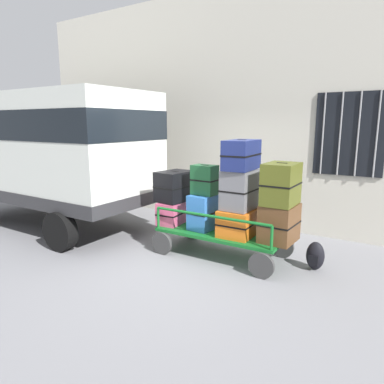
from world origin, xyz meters
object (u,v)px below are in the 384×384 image
object	(u,v)px
suitcase_midleft_bottom	(204,212)
suitcase_midright_bottom	(279,223)
suitcase_center_middle	(240,190)
backpack	(315,256)
luggage_cart	(221,236)
suitcase_center_top	(242,155)
suitcase_midleft_middle	(205,180)
van	(50,147)
suitcase_center_bottom	(239,222)
suitcase_left_bottom	(175,212)
suitcase_left_middle	(175,186)
suitcase_midright_middle	(281,184)

from	to	relation	value
suitcase_midleft_bottom	suitcase_midright_bottom	bearing A→B (deg)	2.15
suitcase_center_middle	backpack	size ratio (longest dim) A/B	1.42
luggage_cart	suitcase_center_top	world-z (taller)	suitcase_center_top
suitcase_midleft_middle	van	bearing A→B (deg)	-176.11
suitcase_center_middle	suitcase_midright_bottom	world-z (taller)	suitcase_center_middle
suitcase_midleft_bottom	suitcase_midleft_middle	bearing A→B (deg)	90.00
suitcase_center_bottom	suitcase_center_middle	distance (m)	0.53
suitcase_midright_bottom	suitcase_left_bottom	bearing A→B (deg)	179.75
luggage_cart	suitcase_midright_bottom	world-z (taller)	suitcase_midright_bottom
suitcase_center_middle	suitcase_center_top	distance (m)	0.54
suitcase_left_bottom	suitcase_midright_bottom	world-z (taller)	suitcase_midright_bottom
suitcase_left_middle	suitcase_left_bottom	bearing A→B (deg)	-90.00
backpack	suitcase_midleft_middle	bearing A→B (deg)	-171.19
suitcase_left_middle	suitcase_midleft_bottom	world-z (taller)	suitcase_left_middle
suitcase_left_middle	suitcase_center_bottom	xyz separation A→B (m)	(1.29, -0.05, -0.45)
van	backpack	distance (m)	5.68
suitcase_left_bottom	suitcase_center_top	xyz separation A→B (m)	(1.29, -0.02, 1.09)
suitcase_left_bottom	suitcase_midleft_middle	size ratio (longest dim) A/B	1.54
suitcase_left_middle	suitcase_center_bottom	bearing A→B (deg)	-2.14
suitcase_midleft_middle	luggage_cart	bearing A→B (deg)	4.05
luggage_cart	backpack	xyz separation A→B (m)	(1.47, 0.26, -0.13)
suitcase_center_top	suitcase_midright_bottom	bearing A→B (deg)	1.01
suitcase_midright_middle	suitcase_midleft_middle	bearing A→B (deg)	-178.46
luggage_cart	suitcase_midright_middle	world-z (taller)	suitcase_midright_middle
van	suitcase_midright_bottom	bearing A→B (deg)	3.34
luggage_cart	suitcase_midleft_middle	bearing A→B (deg)	-175.95
suitcase_midleft_bottom	suitcase_center_middle	world-z (taller)	suitcase_center_middle
suitcase_midleft_middle	suitcase_left_middle	bearing A→B (deg)	175.23
van	suitcase_center_middle	world-z (taller)	van
van	suitcase_midright_bottom	distance (m)	5.06
van	suitcase_center_middle	size ratio (longest dim) A/B	7.49
suitcase_center_bottom	suitcase_midleft_bottom	bearing A→B (deg)	-178.76
van	suitcase_midright_bottom	size ratio (longest dim) A/B	7.53
van	suitcase_midright_middle	bearing A→B (deg)	3.28
suitcase_center_bottom	suitcase_midright_middle	xyz separation A→B (m)	(0.64, 0.03, 0.67)
backpack	suitcase_left_middle	bearing A→B (deg)	-174.74
luggage_cart	suitcase_center_bottom	size ratio (longest dim) A/B	3.03
suitcase_center_top	backpack	distance (m)	1.91
suitcase_left_middle	suitcase_midright_bottom	xyz separation A→B (m)	(1.93, -0.01, -0.38)
suitcase_left_middle	suitcase_midleft_middle	distance (m)	0.67
suitcase_midleft_middle	suitcase_midright_middle	bearing A→B (deg)	1.54
suitcase_center_bottom	suitcase_center_top	bearing A→B (deg)	90.00
suitcase_midleft_bottom	backpack	bearing A→B (deg)	9.07
suitcase_center_top	suitcase_left_middle	bearing A→B (deg)	178.88
suitcase_midleft_bottom	suitcase_center_top	bearing A→B (deg)	3.28
backpack	suitcase_midleft_bottom	bearing A→B (deg)	-170.93
suitcase_midleft_middle	suitcase_midright_bottom	world-z (taller)	suitcase_midleft_middle
suitcase_midleft_middle	suitcase_center_top	xyz separation A→B (m)	(0.64, 0.03, 0.44)
van	suitcase_midright_middle	distance (m)	4.97
suitcase_midleft_middle	suitcase_center_bottom	bearing A→B (deg)	0.50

